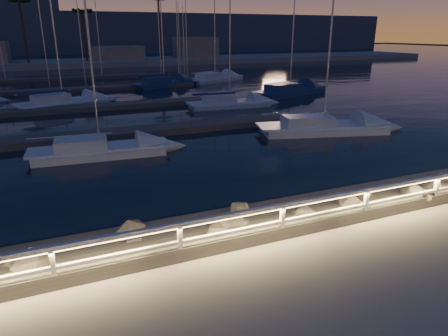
{
  "coord_description": "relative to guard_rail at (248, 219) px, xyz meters",
  "views": [
    {
      "loc": [
        -4.48,
        -8.73,
        5.59
      ],
      "look_at": [
        0.91,
        4.0,
        0.85
      ],
      "focal_mm": 32.0,
      "sensor_mm": 36.0,
      "label": 1
    }
  ],
  "objects": [
    {
      "name": "guard_rail",
      "position": [
        0.0,
        0.0,
        0.0
      ],
      "size": [
        44.11,
        0.12,
        1.06
      ],
      "color": "white",
      "rests_on": "ground"
    },
    {
      "name": "ground",
      "position": [
        0.07,
        0.0,
        -0.77
      ],
      "size": [
        400.0,
        400.0,
        0.0
      ],
      "primitive_type": "plane",
      "color": "gray",
      "rests_on": "ground"
    },
    {
      "name": "far_shore",
      "position": [
        -0.06,
        74.05,
        -0.48
      ],
      "size": [
        160.0,
        14.0,
        5.2
      ],
      "color": "gray",
      "rests_on": "ground"
    },
    {
      "name": "sailboat_g",
      "position": [
        9.21,
        22.72,
        -0.97
      ],
      "size": [
        7.47,
        2.76,
        12.42
      ],
      "rotation": [
        0.0,
        0.0,
        -0.07
      ],
      "color": "silver",
      "rests_on": "ground"
    },
    {
      "name": "riprap",
      "position": [
        -3.19,
        1.11,
        -0.91
      ],
      "size": [
        40.59,
        2.39,
        1.15
      ],
      "color": "#656156",
      "rests_on": "ground"
    },
    {
      "name": "sailboat_l",
      "position": [
        15.04,
        40.64,
        -0.94
      ],
      "size": [
        8.93,
        5.85,
        14.78
      ],
      "rotation": [
        0.0,
        0.0,
        0.43
      ],
      "color": "silver",
      "rests_on": "ground"
    },
    {
      "name": "sailboat_c",
      "position": [
        -2.76,
        12.31,
        -0.98
      ],
      "size": [
        7.23,
        2.67,
        12.02
      ],
      "rotation": [
        0.0,
        0.0,
        -0.07
      ],
      "color": "silver",
      "rests_on": "ground"
    },
    {
      "name": "floating_docks",
      "position": [
        0.07,
        32.5,
        -1.17
      ],
      "size": [
        22.0,
        36.0,
        0.4
      ],
      "color": "#605650",
      "rests_on": "ground"
    },
    {
      "name": "sailboat_d",
      "position": [
        11.1,
        12.06,
        -0.95
      ],
      "size": [
        8.82,
        4.57,
        14.37
      ],
      "rotation": [
        0.0,
        0.0,
        -0.26
      ],
      "color": "silver",
      "rests_on": "ground"
    },
    {
      "name": "palm_center",
      "position": [
        2.07,
        73.0,
        8.01
      ],
      "size": [
        3.0,
        3.0,
        9.7
      ],
      "color": "#523826",
      "rests_on": "ground"
    },
    {
      "name": "harbor_water",
      "position": [
        0.07,
        31.22,
        -1.74
      ],
      "size": [
        400.0,
        440.0,
        0.6
      ],
      "color": "black",
      "rests_on": "ground"
    },
    {
      "name": "sailboat_k",
      "position": [
        7.59,
        38.23,
        -0.94
      ],
      "size": [
        8.4,
        5.01,
        13.81
      ],
      "rotation": [
        0.0,
        0.0,
        0.36
      ],
      "color": "navy",
      "rests_on": "ground"
    },
    {
      "name": "sailboat_h",
      "position": [
        17.88,
        26.9,
        -0.93
      ],
      "size": [
        9.56,
        5.38,
        15.6
      ],
      "rotation": [
        0.0,
        0.0,
        0.32
      ],
      "color": "navy",
      "rests_on": "ground"
    },
    {
      "name": "palm_left",
      "position": [
        -7.93,
        72.0,
        9.36
      ],
      "size": [
        3.0,
        3.0,
        11.2
      ],
      "color": "#523826",
      "rests_on": "ground"
    },
    {
      "name": "palm_right",
      "position": [
        16.07,
        72.0,
        10.26
      ],
      "size": [
        3.0,
        3.0,
        12.2
      ],
      "color": "#523826",
      "rests_on": "ground"
    },
    {
      "name": "sailboat_f",
      "position": [
        -3.99,
        28.37,
        -0.93
      ],
      "size": [
        8.15,
        4.77,
        13.44
      ],
      "rotation": [
        0.0,
        0.0,
        0.35
      ],
      "color": "silver",
      "rests_on": "ground"
    }
  ]
}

